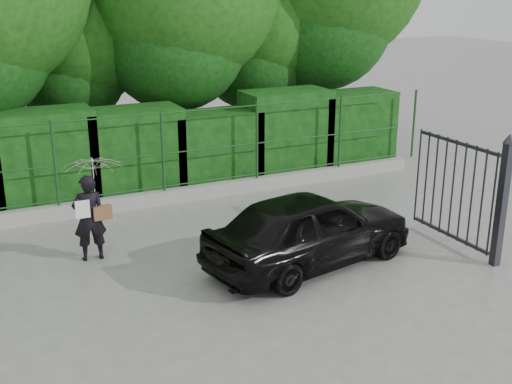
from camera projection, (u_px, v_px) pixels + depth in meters
name	position (u px, v px, depth m)	size (l,w,h in m)	color
ground	(227.00, 288.00, 10.43)	(80.00, 80.00, 0.00)	gray
kerb	(148.00, 199.00, 14.24)	(14.00, 0.25, 0.30)	#9E9E99
fence	(155.00, 153.00, 14.01)	(14.13, 0.06, 1.80)	#19421B
hedge	(139.00, 152.00, 14.90)	(14.20, 1.20, 2.16)	black
gate	(482.00, 193.00, 11.33)	(0.22, 2.33, 2.36)	#232329
woman	(93.00, 192.00, 11.23)	(1.00, 1.02, 1.86)	black
car	(310.00, 228.00, 11.12)	(1.58, 3.92, 1.34)	black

